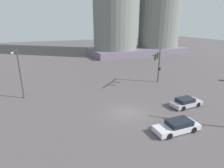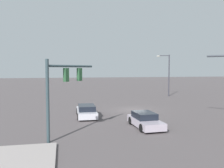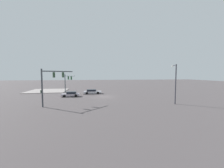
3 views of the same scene
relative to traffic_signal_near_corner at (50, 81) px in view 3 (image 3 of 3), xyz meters
name	(u,v)px [view 3 (image 3 of 3)]	position (x,y,z in m)	size (l,w,h in m)	color
ground_plane	(104,97)	(-10.09, -7.93, -4.32)	(203.92, 203.92, 0.00)	#574F51
sidewalk_corner	(48,91)	(6.90, -22.12, -4.25)	(11.55, 11.43, 0.15)	#A29895
traffic_signal_near_corner	(50,81)	(0.00, 0.00, 0.00)	(4.77, 4.18, 6.31)	#3C4148
traffic_signal_opposite_side	(68,80)	(-0.26, -16.06, -0.60)	(3.20, 3.36, 5.42)	#314249
streetlamp_curved_arm	(175,81)	(-22.07, 1.93, -0.11)	(0.75, 2.25, 7.21)	#3A3A45
sedan_car_approaching	(71,94)	(-2.02, -9.40, -3.75)	(4.29, 1.98, 1.21)	#B7AABA
sedan_car_waiting_far	(92,92)	(-7.23, -13.68, -3.75)	(4.86, 1.99, 1.21)	silver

